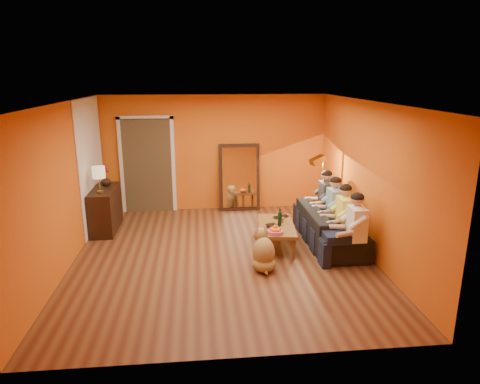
{
  "coord_description": "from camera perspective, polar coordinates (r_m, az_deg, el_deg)",
  "views": [
    {
      "loc": [
        -0.39,
        -6.79,
        3.02
      ],
      "look_at": [
        0.35,
        0.5,
        1.0
      ],
      "focal_mm": 32.0,
      "sensor_mm": 36.0,
      "label": 1
    }
  ],
  "objects": [
    {
      "name": "person_mid_right",
      "position": [
        8.14,
        12.53,
        -2.19
      ],
      "size": [
        0.7,
        0.44,
        1.22
      ],
      "primitive_type": null,
      "color": "#7CA5C0",
      "rests_on": "sofa"
    },
    {
      "name": "book_upper",
      "position": [
        7.47,
        3.8,
        -4.59
      ],
      "size": [
        0.24,
        0.27,
        0.02
      ],
      "primitive_type": "imported",
      "rotation": [
        0.0,
        0.0,
        0.34
      ],
      "color": "black",
      "rests_on": "book_mid"
    },
    {
      "name": "room_shell",
      "position": [
        7.37,
        -2.61,
        1.91
      ],
      "size": [
        5.0,
        5.5,
        2.6
      ],
      "color": "brown",
      "rests_on": "ground"
    },
    {
      "name": "white_accent",
      "position": [
        8.96,
        -19.23,
        3.48
      ],
      "size": [
        0.02,
        1.9,
        2.58
      ],
      "primitive_type": "cube",
      "color": "white",
      "rests_on": "wall_left"
    },
    {
      "name": "fruit_bowl",
      "position": [
        7.25,
        4.74,
        -4.98
      ],
      "size": [
        0.26,
        0.26,
        0.16
      ],
      "primitive_type": null,
      "color": "#F05588",
      "rests_on": "coffee_table"
    },
    {
      "name": "door_header",
      "position": [
        9.61,
        -12.58,
        9.68
      ],
      "size": [
        1.22,
        0.06,
        0.08
      ],
      "primitive_type": "cube",
      "color": "white",
      "rests_on": "wall_back"
    },
    {
      "name": "person_far_left",
      "position": [
        7.16,
        15.24,
        -4.83
      ],
      "size": [
        0.7,
        0.44,
        1.22
      ],
      "primitive_type": null,
      "color": "white",
      "rests_on": "sofa"
    },
    {
      "name": "dog",
      "position": [
        6.85,
        3.17,
        -7.63
      ],
      "size": [
        0.45,
        0.63,
        0.69
      ],
      "primitive_type": null,
      "rotation": [
        0.0,
        0.0,
        0.14
      ],
      "color": "#AC894E",
      "rests_on": "floor"
    },
    {
      "name": "coffee_table",
      "position": [
        7.78,
        4.83,
        -5.81
      ],
      "size": [
        0.74,
        1.28,
        0.42
      ],
      "primitive_type": null,
      "rotation": [
        0.0,
        0.0,
        -0.1
      ],
      "color": "brown",
      "rests_on": "floor"
    },
    {
      "name": "mirror_frame",
      "position": [
        9.73,
        -0.09,
        1.99
      ],
      "size": [
        0.92,
        0.27,
        1.51
      ],
      "primitive_type": "cube",
      "rotation": [
        -0.14,
        0.0,
        0.0
      ],
      "color": "black",
      "rests_on": "floor"
    },
    {
      "name": "mirror_glass",
      "position": [
        9.69,
        -0.06,
        1.93
      ],
      "size": [
        0.78,
        0.21,
        1.35
      ],
      "primitive_type": "cube",
      "rotation": [
        -0.14,
        0.0,
        0.0
      ],
      "color": "white",
      "rests_on": "mirror_frame"
    },
    {
      "name": "book_mid",
      "position": [
        7.5,
        3.85,
        -4.67
      ],
      "size": [
        0.18,
        0.23,
        0.02
      ],
      "primitive_type": "imported",
      "rotation": [
        0.0,
        0.0,
        -0.11
      ],
      "color": "maroon",
      "rests_on": "book_lower"
    },
    {
      "name": "door_jamb_right",
      "position": [
        9.72,
        -8.87,
        3.53
      ],
      "size": [
        0.08,
        0.06,
        2.2
      ],
      "primitive_type": "cube",
      "color": "white",
      "rests_on": "wall_back"
    },
    {
      "name": "sofa",
      "position": [
        8.1,
        11.75,
        -4.4
      ],
      "size": [
        2.19,
        0.86,
        0.64
      ],
      "primitive_type": "imported",
      "rotation": [
        0.0,
        0.0,
        1.57
      ],
      "color": "black",
      "rests_on": "floor"
    },
    {
      "name": "vase",
      "position": [
        9.03,
        -17.46,
        1.46
      ],
      "size": [
        0.2,
        0.2,
        0.21
      ],
      "primitive_type": "imported",
      "color": "black",
      "rests_on": "sideboard"
    },
    {
      "name": "wine_bottle",
      "position": [
        7.62,
        5.33,
        -3.36
      ],
      "size": [
        0.07,
        0.07,
        0.31
      ],
      "primitive_type": "cylinder",
      "color": "black",
      "rests_on": "coffee_table"
    },
    {
      "name": "person_far_right",
      "position": [
        8.64,
        11.41,
        -1.1
      ],
      "size": [
        0.7,
        0.44,
        1.22
      ],
      "primitive_type": null,
      "color": "#2F2E33",
      "rests_on": "sofa"
    },
    {
      "name": "doorway_recess",
      "position": [
        9.88,
        -12.14,
        3.57
      ],
      "size": [
        1.06,
        0.3,
        2.1
      ],
      "primitive_type": "cube",
      "color": "#3F2D19",
      "rests_on": "floor"
    },
    {
      "name": "door_jamb_left",
      "position": [
        9.85,
        -15.51,
        3.31
      ],
      "size": [
        0.08,
        0.06,
        2.2
      ],
      "primitive_type": "cube",
      "color": "white",
      "rests_on": "wall_back"
    },
    {
      "name": "flowers",
      "position": [
        8.98,
        -17.58,
        2.95
      ],
      "size": [
        0.17,
        0.17,
        0.45
      ],
      "primitive_type": null,
      "color": "maroon",
      "rests_on": "vase"
    },
    {
      "name": "person_mid_left",
      "position": [
        7.65,
        13.8,
        -3.43
      ],
      "size": [
        0.7,
        0.44,
        1.22
      ],
      "primitive_type": null,
      "color": "#FDFC54",
      "rests_on": "sofa"
    },
    {
      "name": "laptop",
      "position": [
        8.06,
        5.67,
        -3.38
      ],
      "size": [
        0.36,
        0.3,
        0.02
      ],
      "primitive_type": "imported",
      "rotation": [
        0.0,
        0.0,
        0.38
      ],
      "color": "black",
      "rests_on": "coffee_table"
    },
    {
      "name": "book_lower",
      "position": [
        7.49,
        3.78,
        -4.84
      ],
      "size": [
        0.21,
        0.26,
        0.02
      ],
      "primitive_type": "imported",
      "rotation": [
        0.0,
        0.0,
        0.16
      ],
      "color": "black",
      "rests_on": "coffee_table"
    },
    {
      "name": "table_lamp",
      "position": [
        8.47,
        -18.25,
        1.56
      ],
      "size": [
        0.24,
        0.24,
        0.51
      ],
      "primitive_type": null,
      "color": "beige",
      "rests_on": "sideboard"
    },
    {
      "name": "floor_lamp",
      "position": [
        8.8,
        10.85,
        -0.01
      ],
      "size": [
        0.35,
        0.31,
        1.44
      ],
      "primitive_type": null,
      "rotation": [
        0.0,
        0.0,
        0.26
      ],
      "color": "#AB8932",
      "rests_on": "floor"
    },
    {
      "name": "tumbler",
      "position": [
        7.83,
        5.57,
        -3.7
      ],
      "size": [
        0.11,
        0.11,
        0.09
      ],
      "primitive_type": "imported",
      "rotation": [
        0.0,
        0.0,
        -0.11
      ],
      "color": "#B27F3F",
      "rests_on": "coffee_table"
    },
    {
      "name": "sideboard",
      "position": [
        8.93,
        -17.49,
        -2.22
      ],
      "size": [
        0.44,
        1.18,
        0.85
      ],
      "primitive_type": "cube",
      "color": "black",
      "rests_on": "floor"
    }
  ]
}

